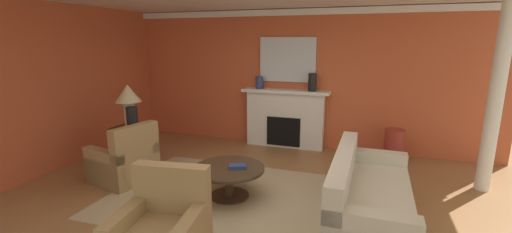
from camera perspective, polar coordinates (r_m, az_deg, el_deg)
name	(u,v)px	position (r m, az deg, el deg)	size (l,w,h in m)	color
ground_plane	(250,204)	(4.72, -1.03, -14.70)	(9.30, 9.30, 0.00)	olive
wall_fireplace	(297,79)	(7.01, 6.96, 6.34)	(7.76, 0.12, 2.81)	#C65633
wall_window	(55,88)	(6.65, -31.14, 4.26)	(0.12, 6.24, 2.81)	#C65633
crown_moulding	(298,12)	(6.91, 7.12, 17.26)	(7.76, 0.08, 0.12)	white
area_rug	(230,196)	(4.93, -4.53, -13.44)	(3.35, 2.44, 0.01)	tan
fireplace	(285,120)	(6.99, 4.97, -0.58)	(1.80, 0.35, 1.21)	white
mantel_mirror	(288,60)	(6.93, 5.41, 9.62)	(1.16, 0.04, 0.90)	silver
sofa	(367,199)	(4.40, 18.41, -13.25)	(0.94, 2.12, 0.85)	beige
armchair_near_window	(125,163)	(5.70, -21.44, -7.35)	(0.95, 0.95, 0.95)	#9E7A4C
coffee_table	(229,175)	(4.79, -4.60, -9.90)	(1.00, 1.00, 0.45)	#3D2D1E
side_table	(132,143)	(6.37, -20.40, -4.28)	(0.56, 0.56, 0.70)	#3D2D1E
table_lamp	(128,98)	(6.19, -20.99, 3.04)	(0.44, 0.44, 0.75)	beige
vase_mantel_right	(312,82)	(6.69, 9.60, 5.79)	(0.16, 0.16, 0.36)	black
vase_mantel_left	(259,83)	(6.96, 0.57, 5.80)	(0.15, 0.15, 0.26)	navy
vase_on_side_table	(132,118)	(6.07, -20.36, -0.27)	(0.19, 0.19, 0.39)	black
vase_tall_corner	(394,146)	(6.60, 22.43, -4.66)	(0.35, 0.35, 0.62)	#9E3328
book_red_cover	(238,167)	(4.70, -3.15, -8.52)	(0.24, 0.15, 0.05)	navy
column_white	(496,97)	(5.82, 35.73, 2.73)	(0.20, 0.20, 2.81)	white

